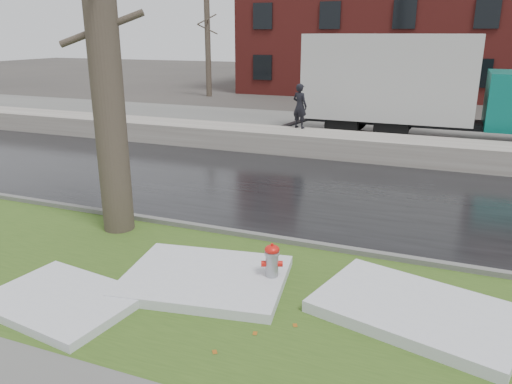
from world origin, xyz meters
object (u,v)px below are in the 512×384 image
at_px(worker, 300,106).
at_px(box_truck, 424,86).
at_px(fire_hydrant, 272,263).
at_px(tree, 102,33).

bearing_deg(worker, box_truck, -123.52).
relative_size(fire_hydrant, box_truck, 0.06).
height_order(fire_hydrant, tree, tree).
distance_m(fire_hydrant, tree, 5.36).
xyz_separation_m(tree, worker, (1.22, 8.89, -2.45)).
bearing_deg(tree, worker, 82.18).
distance_m(box_truck, worker, 4.89).
height_order(fire_hydrant, box_truck, box_truck).
xyz_separation_m(fire_hydrant, box_truck, (1.28, 12.91, 1.66)).
xyz_separation_m(fire_hydrant, tree, (-3.85, 1.13, 3.55)).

